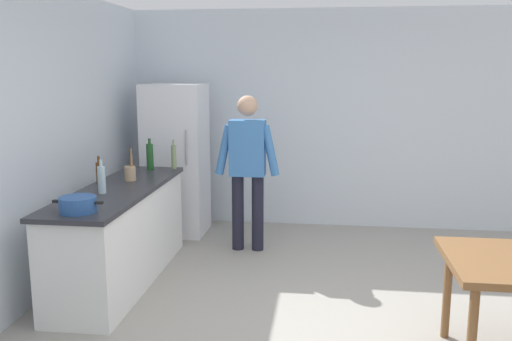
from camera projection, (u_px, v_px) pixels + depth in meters
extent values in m
plane|color=#9E998E|center=(337.00, 333.00, 4.13)|extent=(14.00, 14.00, 0.00)
cube|color=silver|center=(336.00, 120.00, 6.81)|extent=(6.40, 0.12, 2.70)
cube|color=silver|center=(17.00, 147.00, 4.41)|extent=(0.12, 5.60, 2.70)
cube|color=white|center=(121.00, 237.00, 5.09)|extent=(0.60, 2.12, 0.86)
cube|color=#2D2D33|center=(118.00, 190.00, 5.00)|extent=(0.64, 2.20, 0.04)
cube|color=white|center=(176.00, 160.00, 6.55)|extent=(0.70, 0.64, 1.80)
cylinder|color=#B2B2B7|center=(186.00, 148.00, 6.15)|extent=(0.02, 0.02, 0.40)
cylinder|color=#1E1E2D|center=(238.00, 212.00, 5.99)|extent=(0.13, 0.13, 0.84)
cylinder|color=#1E1E2D|center=(258.00, 213.00, 5.97)|extent=(0.13, 0.13, 0.84)
cube|color=#3D75B7|center=(248.00, 148.00, 5.85)|extent=(0.38, 0.22, 0.60)
sphere|color=tan|center=(247.00, 106.00, 5.76)|extent=(0.22, 0.22, 0.22)
cylinder|color=#3D75B7|center=(224.00, 150.00, 5.84)|extent=(0.20, 0.09, 0.55)
cylinder|color=#3D75B7|center=(270.00, 151.00, 5.78)|extent=(0.20, 0.09, 0.55)
cylinder|color=brown|center=(472.00, 338.00, 3.34)|extent=(0.06, 0.06, 0.70)
cylinder|color=brown|center=(447.00, 293.00, 4.02)|extent=(0.06, 0.06, 0.70)
cylinder|color=#285193|center=(78.00, 205.00, 4.14)|extent=(0.28, 0.28, 0.12)
cube|color=black|center=(57.00, 201.00, 4.16)|extent=(0.06, 0.03, 0.02)
cube|color=black|center=(99.00, 203.00, 4.12)|extent=(0.06, 0.03, 0.02)
cylinder|color=tan|center=(130.00, 174.00, 5.31)|extent=(0.11, 0.11, 0.14)
cylinder|color=olive|center=(132.00, 159.00, 5.29)|extent=(0.02, 0.05, 0.22)
cylinder|color=olive|center=(131.00, 160.00, 5.27)|extent=(0.02, 0.04, 0.22)
cylinder|color=#1E5123|center=(150.00, 157.00, 5.88)|extent=(0.08, 0.08, 0.28)
cylinder|color=#1E5123|center=(149.00, 141.00, 5.85)|extent=(0.03, 0.03, 0.06)
cylinder|color=gray|center=(174.00, 157.00, 5.92)|extent=(0.06, 0.06, 0.26)
cylinder|color=gray|center=(173.00, 143.00, 5.90)|extent=(0.02, 0.02, 0.06)
cylinder|color=silver|center=(102.00, 180.00, 4.76)|extent=(0.07, 0.07, 0.24)
cylinder|color=silver|center=(101.00, 163.00, 4.73)|extent=(0.03, 0.03, 0.06)
cylinder|color=#5B3314|center=(99.00, 173.00, 5.19)|extent=(0.06, 0.06, 0.20)
cylinder|color=#5B3314|center=(98.00, 159.00, 5.17)|extent=(0.02, 0.02, 0.06)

